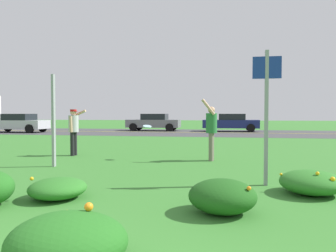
# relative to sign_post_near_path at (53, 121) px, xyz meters

# --- Properties ---
(ground_plane) EXTENTS (120.00, 120.00, 0.00)m
(ground_plane) POSITION_rel_sign_post_near_path_xyz_m (3.00, 5.14, -1.26)
(ground_plane) COLOR #387A2D
(highway_strip) EXTENTS (120.00, 9.72, 0.01)m
(highway_strip) POSITION_rel_sign_post_near_path_xyz_m (3.00, 17.23, -1.26)
(highway_strip) COLOR #424244
(highway_strip) RESTS_ON ground
(highway_center_stripe) EXTENTS (120.00, 0.16, 0.00)m
(highway_center_stripe) POSITION_rel_sign_post_near_path_xyz_m (3.00, 17.23, -1.26)
(highway_center_stripe) COLOR yellow
(highway_center_stripe) RESTS_ON ground
(daylily_clump_near_camera) EXTENTS (1.00, 0.97, 0.50)m
(daylily_clump_near_camera) POSITION_rel_sign_post_near_path_xyz_m (4.65, -3.50, -1.02)
(daylily_clump_near_camera) COLOR #1E5619
(daylily_clump_near_camera) RESTS_ON ground
(daylily_clump_mid_center) EXTENTS (1.13, 1.06, 0.58)m
(daylily_clump_mid_center) POSITION_rel_sign_post_near_path_xyz_m (3.28, -5.55, -1.00)
(daylily_clump_mid_center) COLOR #23661E
(daylily_clump_mid_center) RESTS_ON ground
(daylily_clump_mid_right) EXTENTS (0.97, 1.04, 0.40)m
(daylily_clump_mid_right) POSITION_rel_sign_post_near_path_xyz_m (1.86, -3.16, -1.09)
(daylily_clump_mid_right) COLOR #2D7526
(daylily_clump_mid_right) RESTS_ON ground
(daylily_clump_front_right) EXTENTS (1.12, 1.17, 0.46)m
(daylily_clump_front_right) POSITION_rel_sign_post_near_path_xyz_m (6.21, -2.03, -1.05)
(daylily_clump_front_right) COLOR #2D7526
(daylily_clump_front_right) RESTS_ON ground
(sign_post_near_path) EXTENTS (0.07, 0.10, 2.53)m
(sign_post_near_path) POSITION_rel_sign_post_near_path_xyz_m (0.00, 0.00, 0.00)
(sign_post_near_path) COLOR #93969B
(sign_post_near_path) RESTS_ON ground
(sign_post_by_roadside) EXTENTS (0.56, 0.10, 2.73)m
(sign_post_by_roadside) POSITION_rel_sign_post_near_path_xyz_m (5.48, -1.43, 0.38)
(sign_post_by_roadside) COLOR #93969B
(sign_post_by_roadside) RESTS_ON ground
(person_thrower_red_cap_gray_shirt) EXTENTS (0.56, 0.50, 1.61)m
(person_thrower_red_cap_gray_shirt) POSITION_rel_sign_post_near_path_xyz_m (-0.58, 2.35, -0.28)
(person_thrower_red_cap_gray_shirt) COLOR #B2B2B7
(person_thrower_red_cap_gray_shirt) RESTS_ON ground
(person_catcher_green_shirt) EXTENTS (0.47, 0.50, 1.91)m
(person_catcher_green_shirt) POSITION_rel_sign_post_near_path_xyz_m (4.19, 1.94, -0.25)
(person_catcher_green_shirt) COLOR #287038
(person_catcher_green_shirt) RESTS_ON ground
(frisbee_pale_blue) EXTENTS (0.28, 0.27, 0.12)m
(frisbee_pale_blue) POSITION_rel_sign_post_near_path_xyz_m (2.18, 1.86, -0.21)
(frisbee_pale_blue) COLOR #ADD6E5
(car_navy_center_left) EXTENTS (4.50, 2.00, 1.45)m
(car_navy_center_left) POSITION_rel_sign_post_near_path_xyz_m (4.85, 19.42, -0.53)
(car_navy_center_left) COLOR navy
(car_navy_center_left) RESTS_ON ground
(car_gray_center_right) EXTENTS (4.50, 2.00, 1.45)m
(car_gray_center_right) POSITION_rel_sign_post_near_path_xyz_m (-1.65, 19.42, -0.53)
(car_gray_center_right) COLOR slate
(car_gray_center_right) RESTS_ON ground
(car_silver_rightmost) EXTENTS (4.50, 2.00, 1.45)m
(car_silver_rightmost) POSITION_rel_sign_post_near_path_xyz_m (-11.51, 15.04, -0.53)
(car_silver_rightmost) COLOR #B7BABF
(car_silver_rightmost) RESTS_ON ground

